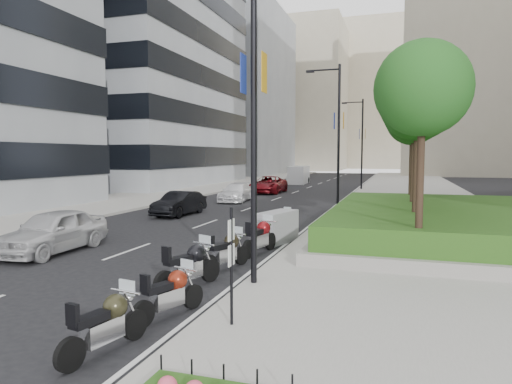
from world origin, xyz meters
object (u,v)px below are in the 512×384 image
at_px(motorcycle_2, 190,265).
at_px(car_a, 53,231).
at_px(lamp_post_1, 336,130).
at_px(parking_sign, 231,260).
at_px(motorcycle_5, 277,227).
at_px(car_b, 179,203).
at_px(car_c, 236,192).
at_px(motorcycle_0, 106,323).
at_px(motorcycle_4, 260,237).
at_px(motorcycle_1, 171,293).
at_px(lamp_post_2, 361,139).
at_px(lamp_post_0, 248,95).
at_px(motorcycle_6, 282,222).
at_px(motorcycle_3, 227,251).
at_px(delivery_van, 298,175).
at_px(car_d, 268,185).

distance_m(motorcycle_2, car_a, 7.13).
xyz_separation_m(lamp_post_1, parking_sign, (0.66, -20.00, -3.61)).
relative_size(motorcycle_2, motorcycle_5, 0.97).
xyz_separation_m(lamp_post_1, motorcycle_2, (-1.46, -17.52, -4.46)).
relative_size(car_b, car_c, 0.90).
distance_m(motorcycle_0, motorcycle_4, 8.66).
relative_size(motorcycle_1, car_b, 0.46).
xyz_separation_m(parking_sign, car_c, (-8.69, 24.12, -0.78)).
height_order(lamp_post_2, motorcycle_4, lamp_post_2).
bearing_deg(lamp_post_0, car_a, 165.93).
relative_size(motorcycle_4, motorcycle_6, 1.17).
distance_m(lamp_post_0, motorcycle_5, 7.66).
relative_size(motorcycle_3, car_a, 0.45).
xyz_separation_m(motorcycle_1, delivery_van, (-7.20, 46.28, 0.48)).
relative_size(lamp_post_0, motorcycle_0, 4.41).
height_order(motorcycle_0, car_c, car_c).
relative_size(motorcycle_4, car_d, 0.41).
xyz_separation_m(motorcycle_4, car_b, (-7.55, 8.52, 0.08)).
bearing_deg(lamp_post_0, motorcycle_6, 98.01).
relative_size(motorcycle_1, delivery_van, 0.37).
relative_size(lamp_post_2, motorcycle_6, 4.60).
height_order(lamp_post_0, delivery_van, lamp_post_0).
bearing_deg(motorcycle_1, motorcycle_2, 33.94).
distance_m(motorcycle_0, motorcycle_5, 10.80).
xyz_separation_m(car_a, car_c, (0.08, 19.09, -0.10)).
bearing_deg(motorcycle_2, car_a, 89.77).
xyz_separation_m(lamp_post_0, delivery_van, (-8.10, 43.67, -4.06)).
distance_m(lamp_post_1, car_d, 15.14).
height_order(motorcycle_4, delivery_van, delivery_van).
height_order(lamp_post_0, motorcycle_0, lamp_post_0).
height_order(motorcycle_2, motorcycle_3, motorcycle_2).
distance_m(parking_sign, car_c, 25.65).
distance_m(lamp_post_0, motorcycle_6, 9.51).
bearing_deg(lamp_post_2, parking_sign, -89.01).
xyz_separation_m(motorcycle_1, motorcycle_2, (-0.55, 2.09, 0.07)).
distance_m(lamp_post_0, car_d, 30.57).
bearing_deg(car_a, motorcycle_6, 40.87).
bearing_deg(car_d, motorcycle_5, -74.14).
relative_size(car_a, delivery_van, 0.88).
bearing_deg(car_c, lamp_post_1, -31.42).
relative_size(lamp_post_0, car_a, 1.97).
distance_m(motorcycle_4, motorcycle_5, 2.14).
bearing_deg(lamp_post_1, car_b, -152.34).
xyz_separation_m(motorcycle_6, delivery_van, (-6.94, 35.40, 0.48)).
bearing_deg(car_d, lamp_post_2, 35.42).
height_order(lamp_post_1, motorcycle_1, lamp_post_1).
distance_m(lamp_post_1, motorcycle_5, 11.72).
bearing_deg(motorcycle_5, car_b, 64.78).
xyz_separation_m(motorcycle_1, car_a, (-7.21, 4.65, 0.25)).
relative_size(motorcycle_3, car_d, 0.37).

